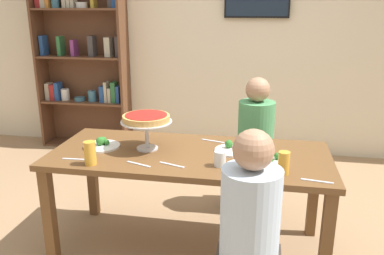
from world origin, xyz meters
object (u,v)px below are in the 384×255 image
Objects in this scene: salad_plate_far_diner at (233,149)px; deep_dish_pizza_stand at (146,120)px; salad_plate_spare at (102,144)px; cutlery_knife_far at (138,164)px; diner_far_right at (255,154)px; cutlery_spare_fork at (76,159)px; water_glass_clear_near at (220,159)px; dining_table at (189,165)px; bookshelf at (83,55)px; diner_near_right at (248,252)px; cutlery_fork_near at (213,141)px; cutlery_knife_near at (172,165)px; cutlery_fork_far at (317,181)px; beer_glass_amber_short at (90,153)px; salad_plate_near_diner at (270,160)px; beer_glass_amber_tall at (284,163)px.

deep_dish_pizza_stand is at bearing -173.66° from salad_plate_far_diner.
cutlery_knife_far is at bearing -37.14° from salad_plate_spare.
diner_far_right is 4.60× the size of salad_plate_far_diner.
water_glass_clear_near is at bearing 1.05° from cutlery_spare_fork.
dining_table is 2.68m from bookshelf.
diner_near_right is at bearing -78.99° from salad_plate_far_diner.
dining_table is 0.31m from cutlery_fork_near.
bookshelf reaches higher than cutlery_knife_near.
water_glass_clear_near is (0.54, -0.22, -0.16)m from deep_dish_pizza_stand.
cutlery_fork_far is (0.37, -1.03, 0.25)m from diner_far_right.
bookshelf is at bearing 130.01° from dining_table.
bookshelf is 2.61m from beer_glass_amber_short.
cutlery_knife_far is at bearing 9.94° from beer_glass_amber_short.
diner_far_right is 1.47m from beer_glass_amber_short.
cutlery_fork_far is 1.00× the size of cutlery_spare_fork.
deep_dish_pizza_stand is 2.33× the size of beer_glass_amber_short.
salad_plate_spare is at bearing 71.76° from cutlery_spare_fork.
water_glass_clear_near is (0.86, -0.20, 0.03)m from salad_plate_spare.
salad_plate_far_diner is 0.66m from cutlery_fork_far.
deep_dish_pizza_stand is 3.62× the size of water_glass_clear_near.
salad_plate_near_diner is at bearing 11.92° from beer_glass_amber_short.
beer_glass_amber_short is 0.84× the size of cutlery_knife_near.
salad_plate_far_diner is at bearing 150.70° from cutlery_fork_far.
deep_dish_pizza_stand is 1.96× the size of cutlery_fork_far.
bookshelf reaches higher than dining_table.
diner_near_right is at bearing -33.75° from salad_plate_spare.
cutlery_knife_far is at bearing 58.04° from diner_near_right.
water_glass_clear_near is 0.59m from cutlery_fork_far.
salad_plate_spare is at bearing 179.42° from dining_table.
diner_near_right is at bearing -51.96° from bookshelf.
cutlery_knife_near is at bearing 179.20° from beer_glass_amber_tall.
cutlery_fork_near is at bearing 29.49° from deep_dish_pizza_stand.
beer_glass_amber_tall is 1.32m from cutlery_spare_fork.
bookshelf reaches higher than cutlery_fork_near.
water_glass_clear_near is 0.54× the size of cutlery_knife_near.
salad_plate_spare reaches higher than cutlery_knife_far.
diner_near_right reaches higher than beer_glass_amber_short.
cutlery_fork_far is (0.26, -0.24, -0.01)m from salad_plate_near_diner.
diner_near_right is at bearing 123.93° from cutlery_fork_near.
bookshelf is 14.61× the size of beer_glass_amber_short.
cutlery_fork_far is (0.19, -0.08, -0.07)m from beer_glass_amber_tall.
cutlery_fork_far is at bearing -17.37° from deep_dish_pizza_stand.
beer_glass_amber_tall is at bearing 166.55° from cutlery_fork_far.
salad_plate_spare is 1.42× the size of cutlery_fork_near.
cutlery_fork_near is (-0.32, 0.98, 0.25)m from diner_near_right.
deep_dish_pizza_stand reaches higher than cutlery_spare_fork.
beer_glass_amber_short is 0.84× the size of cutlery_fork_far.
diner_near_right reaches higher than salad_plate_spare.
beer_glass_amber_tall is (2.31, -2.26, -0.32)m from bookshelf.
water_glass_clear_near is (-0.38, 0.05, -0.02)m from beer_glass_amber_tall.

